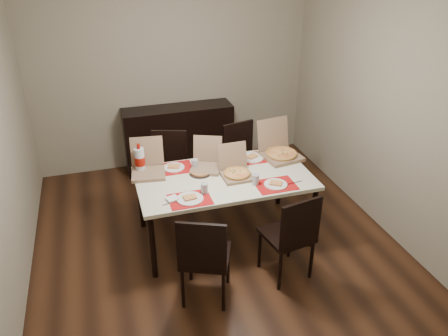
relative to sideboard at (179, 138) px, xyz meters
The scene contains 20 objects.
ground 1.84m from the sideboard, 90.00° to the right, with size 3.80×4.00×0.02m, color #402313.
room_walls 1.86m from the sideboard, 90.00° to the right, with size 3.84×4.02×2.62m.
sideboard is the anchor object (origin of this frame).
dining_table 1.80m from the sideboard, 86.08° to the right, with size 1.80×1.00×0.75m.
chair_near_left 2.69m from the sideboard, 97.01° to the right, with size 0.55×0.55×0.93m.
chair_near_right 2.65m from the sideboard, 78.49° to the right, with size 0.49×0.49×0.93m.
chair_far_left 0.99m from the sideboard, 108.26° to the right, with size 0.53×0.53×0.93m.
chair_far_right 1.13m from the sideboard, 56.82° to the right, with size 0.49×0.49×0.93m.
setting_near_left 2.14m from the sideboard, 98.04° to the right, with size 0.47×0.30×0.11m.
setting_near_right 2.17m from the sideboard, 76.19° to the right, with size 0.52×0.30×0.11m.
setting_far_left 1.53m from the sideboard, 101.69° to the right, with size 0.50×0.30×0.11m.
setting_far_right 1.60m from the sideboard, 70.95° to the right, with size 0.47×0.30×0.11m.
napkin_loose 1.90m from the sideboard, 83.35° to the right, with size 0.12×0.11×0.02m, color white.
pizza_box_center 1.85m from the sideboard, 82.21° to the right, with size 0.32×0.35×0.31m.
pizza_box_right 1.78m from the sideboard, 60.51° to the right, with size 0.46×0.49×0.40m.
pizza_box_left 1.63m from the sideboard, 112.80° to the right, with size 0.39×0.42×0.34m.
pizza_box_extra 1.57m from the sideboard, 90.03° to the right, with size 0.42×0.44×0.31m.
faina_plate 1.68m from the sideboard, 93.41° to the right, with size 0.23×0.23×0.03m.
dip_bowl 1.61m from the sideboard, 83.02° to the right, with size 0.14×0.14×0.03m, color white.
soda_bottle 1.64m from the sideboard, 115.87° to the right, with size 0.11×0.11×0.32m.
Camera 1 is at (-1.03, -3.79, 2.95)m, focal length 35.00 mm.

